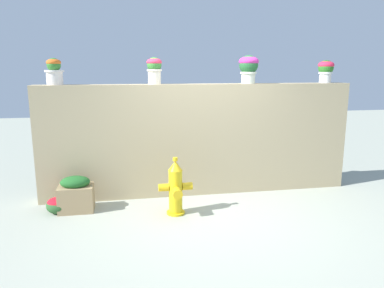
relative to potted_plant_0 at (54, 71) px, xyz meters
name	(u,v)px	position (x,y,z in m)	size (l,w,h in m)	color
ground_plane	(216,221)	(2.22, -1.26, -2.05)	(24.00, 24.00, 0.00)	#9CA191
stone_wall	(199,140)	(2.22, -0.01, -1.13)	(5.16, 0.33, 1.84)	tan
potted_plant_0	(54,71)	(0.00, 0.00, 0.00)	(0.28, 0.28, 0.40)	silver
potted_plant_1	(154,68)	(1.50, 0.02, 0.04)	(0.24, 0.24, 0.42)	beige
potted_plant_2	(249,66)	(3.03, -0.05, 0.07)	(0.33, 0.33, 0.46)	beige
potted_plant_3	(326,69)	(4.44, 0.00, 0.02)	(0.27, 0.27, 0.39)	silver
fire_hydrant	(176,189)	(1.70, -0.89, -1.67)	(0.49, 0.39, 0.84)	gold
flower_bush_left	(59,204)	(0.02, -0.53, -1.92)	(0.37, 0.33, 0.24)	#2B5629
planter_box	(76,194)	(0.27, -0.51, -1.79)	(0.50, 0.35, 0.54)	#9A8058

